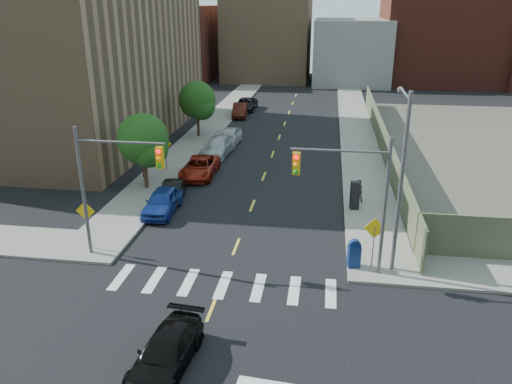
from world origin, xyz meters
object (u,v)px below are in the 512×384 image
(payphone, at_px, (355,195))
(pedestrian_west, at_px, (146,170))
(parked_car_red, at_px, (200,167))
(parked_car_maroon, at_px, (240,110))
(mailbox, at_px, (354,253))
(parked_car_black, at_px, (172,192))
(parked_car_grey, at_px, (246,104))
(black_sedan, at_px, (166,352))
(parked_car_silver, at_px, (218,146))
(pedestrian_east, at_px, (358,191))
(parked_car_white, at_px, (229,136))
(parked_car_blue, at_px, (162,201))

(payphone, xyz_separation_m, pedestrian_west, (-14.97, 2.83, 0.03))
(parked_car_red, relative_size, parked_car_maroon, 1.11)
(mailbox, relative_size, payphone, 0.80)
(parked_car_black, distance_m, parked_car_grey, 30.59)
(parked_car_red, xyz_separation_m, pedestrian_west, (-3.43, -2.45, 0.38))
(parked_car_maroon, relative_size, black_sedan, 1.05)
(parked_car_black, xyz_separation_m, payphone, (12.12, -0.10, 0.44))
(parked_car_silver, distance_m, mailbox, 21.71)
(mailbox, bearing_deg, pedestrian_east, 73.73)
(parked_car_silver, xyz_separation_m, parked_car_maroon, (-0.74, 15.65, -0.00))
(parked_car_red, relative_size, parked_car_white, 1.12)
(pedestrian_east, bearing_deg, parked_car_red, -38.93)
(parked_car_black, relative_size, parked_car_white, 0.84)
(parked_car_red, distance_m, parked_car_white, 9.29)
(parked_car_silver, xyz_separation_m, payphone, (11.38, -11.07, 0.30))
(payphone, height_order, pedestrian_east, payphone)
(black_sedan, bearing_deg, payphone, 70.47)
(parked_car_black, bearing_deg, parked_car_red, 78.19)
(parked_car_red, distance_m, black_sedan, 21.60)
(mailbox, relative_size, pedestrian_west, 0.78)
(parked_car_black, bearing_deg, pedestrian_east, -0.04)
(parked_car_white, xyz_separation_m, parked_car_grey, (-1.08, 16.14, -0.06))
(parked_car_black, xyz_separation_m, parked_car_white, (1.08, 14.45, 0.15))
(payphone, bearing_deg, parked_car_silver, 125.78)
(parked_car_grey, distance_m, pedestrian_east, 31.94)
(parked_car_black, relative_size, black_sedan, 0.87)
(parked_car_silver, xyz_separation_m, pedestrian_east, (11.64, -9.82, 0.15))
(parked_car_blue, distance_m, parked_car_silver, 13.09)
(parked_car_maroon, height_order, payphone, payphone)
(black_sedan, height_order, payphone, payphone)
(parked_car_blue, xyz_separation_m, parked_car_maroon, (0.00, 28.71, 0.01))
(parked_car_blue, distance_m, parked_car_red, 7.29)
(mailbox, xyz_separation_m, pedestrian_east, (0.59, 8.85, 0.05))
(black_sedan, height_order, pedestrian_east, pedestrian_east)
(parked_car_black, bearing_deg, parked_car_white, 80.39)
(parked_car_black, height_order, black_sedan, black_sedan)
(parked_car_white, bearing_deg, parked_car_grey, 96.06)
(payphone, relative_size, pedestrian_west, 0.97)
(parked_car_blue, height_order, parked_car_grey, parked_car_blue)
(parked_car_white, bearing_deg, parked_car_blue, -91.53)
(parked_car_white, relative_size, pedestrian_east, 2.99)
(parked_car_red, xyz_separation_m, black_sedan, (4.11, -21.20, -0.07))
(parked_car_silver, height_order, mailbox, mailbox)
(parked_car_black, xyz_separation_m, pedestrian_east, (12.39, 1.14, 0.29))
(pedestrian_west, bearing_deg, parked_car_black, -147.70)
(parked_car_black, distance_m, parked_car_white, 14.49)
(parked_car_maroon, bearing_deg, parked_car_silver, -93.21)
(parked_car_blue, relative_size, parked_car_white, 0.97)
(parked_car_silver, bearing_deg, black_sedan, -77.21)
(parked_car_maroon, bearing_deg, pedestrian_east, -70.00)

